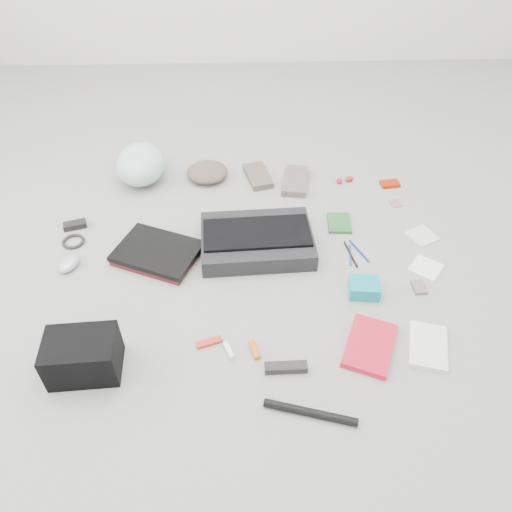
{
  "coord_description": "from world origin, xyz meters",
  "views": [
    {
      "loc": [
        -0.05,
        -1.41,
        1.39
      ],
      "look_at": [
        0.0,
        0.0,
        0.05
      ],
      "focal_mm": 35.0,
      "sensor_mm": 36.0,
      "label": 1
    }
  ],
  "objects_px": {
    "accordion_wallet": "(364,288)",
    "laptop": "(157,251)",
    "bike_helmet": "(141,164)",
    "camera_bag": "(83,356)",
    "book_red": "(370,346)",
    "messenger_bag": "(257,241)"
  },
  "relations": [
    {
      "from": "camera_bag",
      "to": "messenger_bag",
      "type": "bearing_deg",
      "value": 41.67
    },
    {
      "from": "camera_bag",
      "to": "book_red",
      "type": "xyz_separation_m",
      "value": [
        0.94,
        0.05,
        -0.06
      ]
    },
    {
      "from": "book_red",
      "to": "accordion_wallet",
      "type": "xyz_separation_m",
      "value": [
        0.03,
        0.25,
        0.02
      ]
    },
    {
      "from": "messenger_bag",
      "to": "book_red",
      "type": "xyz_separation_m",
      "value": [
        0.36,
        -0.52,
        -0.03
      ]
    },
    {
      "from": "messenger_bag",
      "to": "camera_bag",
      "type": "relative_size",
      "value": 2.0
    },
    {
      "from": "messenger_bag",
      "to": "camera_bag",
      "type": "distance_m",
      "value": 0.81
    },
    {
      "from": "laptop",
      "to": "accordion_wallet",
      "type": "height_order",
      "value": "accordion_wallet"
    },
    {
      "from": "accordion_wallet",
      "to": "messenger_bag",
      "type": "bearing_deg",
      "value": 151.26
    },
    {
      "from": "book_red",
      "to": "messenger_bag",
      "type": "bearing_deg",
      "value": 148.2
    },
    {
      "from": "laptop",
      "to": "book_red",
      "type": "xyz_separation_m",
      "value": [
        0.76,
        -0.48,
        -0.02
      ]
    },
    {
      "from": "laptop",
      "to": "camera_bag",
      "type": "distance_m",
      "value": 0.56
    },
    {
      "from": "accordion_wallet",
      "to": "laptop",
      "type": "bearing_deg",
      "value": 169.77
    },
    {
      "from": "camera_bag",
      "to": "book_red",
      "type": "height_order",
      "value": "camera_bag"
    },
    {
      "from": "bike_helmet",
      "to": "accordion_wallet",
      "type": "xyz_separation_m",
      "value": [
        0.92,
        -0.78,
        -0.06
      ]
    },
    {
      "from": "messenger_bag",
      "to": "bike_helmet",
      "type": "distance_m",
      "value": 0.74
    },
    {
      "from": "bike_helmet",
      "to": "accordion_wallet",
      "type": "bearing_deg",
      "value": -39.63
    },
    {
      "from": "bike_helmet",
      "to": "book_red",
      "type": "xyz_separation_m",
      "value": [
        0.89,
        -1.03,
        -0.07
      ]
    },
    {
      "from": "laptop",
      "to": "bike_helmet",
      "type": "height_order",
      "value": "bike_helmet"
    },
    {
      "from": "camera_bag",
      "to": "book_red",
      "type": "bearing_deg",
      "value": 0.01
    },
    {
      "from": "camera_bag",
      "to": "book_red",
      "type": "relative_size",
      "value": 1.0
    },
    {
      "from": "laptop",
      "to": "camera_bag",
      "type": "relative_size",
      "value": 1.43
    },
    {
      "from": "laptop",
      "to": "book_red",
      "type": "bearing_deg",
      "value": -8.59
    }
  ]
}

